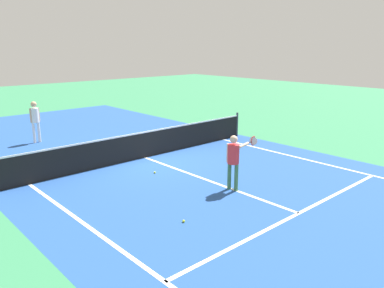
% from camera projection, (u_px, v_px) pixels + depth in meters
% --- Properties ---
extents(ground_plane, '(60.00, 60.00, 0.00)m').
position_uv_depth(ground_plane, '(145.00, 158.00, 13.78)').
color(ground_plane, '#337F51').
extents(court_surface_inbounds, '(10.62, 24.40, 0.00)m').
position_uv_depth(court_surface_inbounds, '(145.00, 158.00, 13.78)').
color(court_surface_inbounds, '#234C93').
rests_on(court_surface_inbounds, ground_plane).
extents(line_sideline_left, '(0.10, 11.89, 0.01)m').
position_uv_depth(line_sideline_left, '(149.00, 270.00, 6.84)').
color(line_sideline_left, white).
rests_on(line_sideline_left, ground_plane).
extents(line_sideline_right, '(0.10, 11.89, 0.01)m').
position_uv_depth(line_sideline_right, '(358.00, 172.00, 12.18)').
color(line_sideline_right, white).
rests_on(line_sideline_right, ground_plane).
extents(line_service_near, '(8.22, 0.10, 0.01)m').
position_uv_depth(line_service_near, '(299.00, 213.00, 9.18)').
color(line_service_near, white).
rests_on(line_service_near, ground_plane).
extents(line_center_service, '(0.10, 6.40, 0.01)m').
position_uv_depth(line_center_service, '(206.00, 180.00, 11.48)').
color(line_center_service, white).
rests_on(line_center_service, ground_plane).
extents(net, '(10.11, 0.09, 1.07)m').
position_uv_depth(net, '(144.00, 144.00, 13.65)').
color(net, '#33383D').
rests_on(net, ground_plane).
extents(player_near, '(1.19, 0.41, 1.57)m').
position_uv_depth(player_near, '(234.00, 156.00, 10.48)').
color(player_near, '#3F7247').
rests_on(player_near, ground_plane).
extents(player_far, '(0.42, 0.32, 1.73)m').
position_uv_depth(player_far, '(35.00, 117.00, 15.68)').
color(player_far, white).
rests_on(player_far, ground_plane).
extents(tennis_ball_mid_court, '(0.07, 0.07, 0.07)m').
position_uv_depth(tennis_ball_mid_court, '(184.00, 221.00, 8.70)').
color(tennis_ball_mid_court, '#CCE033').
rests_on(tennis_ball_mid_court, ground_plane).
extents(tennis_ball_near_net, '(0.07, 0.07, 0.07)m').
position_uv_depth(tennis_ball_near_net, '(155.00, 172.00, 12.06)').
color(tennis_ball_near_net, '#CCE033').
rests_on(tennis_ball_near_net, ground_plane).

